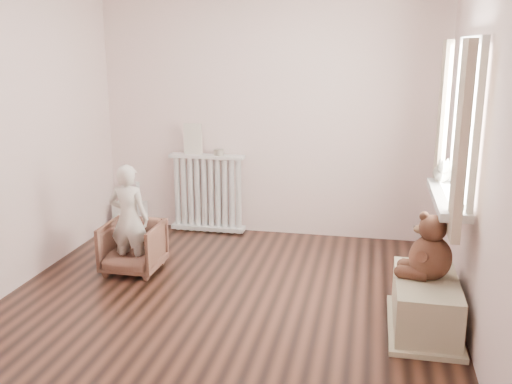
% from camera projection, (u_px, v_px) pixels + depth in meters
% --- Properties ---
extents(floor, '(3.60, 3.60, 0.01)m').
position_uv_depth(floor, '(226.00, 301.00, 4.59)').
color(floor, black).
rests_on(floor, ground).
extents(back_wall, '(3.60, 0.02, 2.60)m').
position_uv_depth(back_wall, '(268.00, 114.00, 5.97)').
color(back_wall, white).
rests_on(back_wall, ground).
extents(front_wall, '(3.60, 0.02, 2.60)m').
position_uv_depth(front_wall, '(121.00, 205.00, 2.56)').
color(front_wall, white).
rests_on(front_wall, ground).
extents(left_wall, '(0.02, 3.60, 2.60)m').
position_uv_depth(left_wall, '(10.00, 134.00, 4.62)').
color(left_wall, white).
rests_on(left_wall, ground).
extents(right_wall, '(0.02, 3.60, 2.60)m').
position_uv_depth(right_wall, '(478.00, 150.00, 3.91)').
color(right_wall, white).
rests_on(right_wall, ground).
extents(window, '(0.03, 0.90, 1.10)m').
position_uv_depth(window, '(467.00, 122.00, 4.16)').
color(window, white).
rests_on(window, right_wall).
extents(window_sill, '(0.22, 1.10, 0.06)m').
position_uv_depth(window_sill, '(448.00, 198.00, 4.32)').
color(window_sill, silver).
rests_on(window_sill, right_wall).
extents(curtain_left, '(0.06, 0.26, 1.30)m').
position_uv_depth(curtain_left, '(461.00, 143.00, 3.66)').
color(curtain_left, tan).
rests_on(curtain_left, right_wall).
extents(curtain_right, '(0.06, 0.26, 1.30)m').
position_uv_depth(curtain_right, '(443.00, 120.00, 4.74)').
color(curtain_right, tan).
rests_on(curtain_right, right_wall).
extents(radiator, '(0.81, 0.15, 0.86)m').
position_uv_depth(radiator, '(208.00, 197.00, 6.21)').
color(radiator, silver).
rests_on(radiator, floor).
extents(paper_doll, '(0.20, 0.02, 0.33)m').
position_uv_depth(paper_doll, '(193.00, 139.00, 6.08)').
color(paper_doll, beige).
rests_on(paper_doll, radiator).
extents(tin_a, '(0.11, 0.11, 0.06)m').
position_uv_depth(tin_a, '(219.00, 152.00, 6.06)').
color(tin_a, '#A59E8C').
rests_on(tin_a, radiator).
extents(toy_vanity, '(0.33, 0.23, 0.51)m').
position_uv_depth(toy_vanity, '(130.00, 203.00, 6.39)').
color(toy_vanity, silver).
rests_on(toy_vanity, floor).
extents(armchair, '(0.49, 0.51, 0.46)m').
position_uv_depth(armchair, '(133.00, 247.00, 5.14)').
color(armchair, brown).
rests_on(armchair, floor).
extents(child, '(0.36, 0.24, 0.98)m').
position_uv_depth(child, '(129.00, 219.00, 5.02)').
color(child, beige).
rests_on(child, armchair).
extents(toy_bench, '(0.44, 0.82, 0.39)m').
position_uv_depth(toy_bench, '(425.00, 303.00, 4.09)').
color(toy_bench, '#C2BB98').
rests_on(toy_bench, floor).
extents(teddy_bear, '(0.43, 0.36, 0.48)m').
position_uv_depth(teddy_bear, '(432.00, 240.00, 4.00)').
color(teddy_bear, '#3B1F15').
rests_on(teddy_bear, toy_bench).
extents(plush_cat, '(0.15, 0.24, 0.20)m').
position_uv_depth(plush_cat, '(442.00, 170.00, 4.67)').
color(plush_cat, slate).
rests_on(plush_cat, window_sill).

